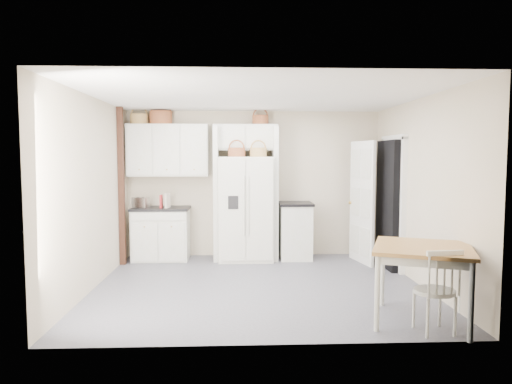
{
  "coord_description": "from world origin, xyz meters",
  "views": [
    {
      "loc": [
        -0.29,
        -6.21,
        1.79
      ],
      "look_at": [
        -0.02,
        0.4,
        1.28
      ],
      "focal_mm": 32.0,
      "sensor_mm": 36.0,
      "label": 1
    }
  ],
  "objects": [
    {
      "name": "dining_table",
      "position": [
        1.7,
        -1.45,
        0.42
      ],
      "size": [
        1.29,
        1.29,
        0.83
      ],
      "primitive_type": "cube",
      "rotation": [
        0.0,
        0.0,
        -0.37
      ],
      "color": "olive",
      "rests_on": "floor"
    },
    {
      "name": "wall_right",
      "position": [
        2.25,
        0.0,
        1.3
      ],
      "size": [
        0.0,
        4.0,
        4.0
      ],
      "primitive_type": "plane",
      "rotation": [
        1.57,
        0.0,
        -1.57
      ],
      "color": "#BCB090",
      "rests_on": "floor"
    },
    {
      "name": "door_slab",
      "position": [
        1.8,
        1.33,
        1.02
      ],
      "size": [
        0.21,
        0.79,
        2.05
      ],
      "primitive_type": "cube",
      "rotation": [
        0.0,
        0.0,
        -1.36
      ],
      "color": "white",
      "rests_on": "floor"
    },
    {
      "name": "wall_back",
      "position": [
        0.0,
        2.0,
        1.3
      ],
      "size": [
        4.5,
        0.0,
        4.5
      ],
      "primitive_type": "plane",
      "rotation": [
        1.57,
        0.0,
        0.0
      ],
      "color": "#BCB090",
      "rests_on": "floor"
    },
    {
      "name": "basket_upper_b",
      "position": [
        -1.62,
        1.83,
        2.46
      ],
      "size": [
        0.39,
        0.39,
        0.23
      ],
      "primitive_type": "cylinder",
      "color": "brown",
      "rests_on": "upper_cabinet"
    },
    {
      "name": "basket_bridge_b",
      "position": [
        0.11,
        1.83,
        2.43
      ],
      "size": [
        0.28,
        0.28,
        0.16
      ],
      "primitive_type": "cylinder",
      "color": "brown",
      "rests_on": "bridge_cabinet"
    },
    {
      "name": "doorway_void",
      "position": [
        2.16,
        1.0,
        1.02
      ],
      "size": [
        0.18,
        0.85,
        2.05
      ],
      "primitive_type": "cube",
      "color": "black",
      "rests_on": "floor"
    },
    {
      "name": "bridge_cabinet",
      "position": [
        -0.15,
        1.83,
        2.12
      ],
      "size": [
        1.12,
        0.34,
        0.45
      ],
      "primitive_type": "cube",
      "color": "beige",
      "rests_on": "wall_back"
    },
    {
      "name": "windsor_chair",
      "position": [
        1.71,
        -1.75,
        0.43
      ],
      "size": [
        0.45,
        0.42,
        0.85
      ],
      "primitive_type": "cube",
      "rotation": [
        0.0,
        0.0,
        0.1
      ],
      "color": "beige",
      "rests_on": "floor"
    },
    {
      "name": "cookbook_cream",
      "position": [
        -1.49,
        1.62,
        1.04
      ],
      "size": [
        0.08,
        0.17,
        0.25
      ],
      "primitive_type": "cube",
      "rotation": [
        0.0,
        0.0,
        -0.26
      ],
      "color": "beige",
      "rests_on": "counter_left"
    },
    {
      "name": "floor",
      "position": [
        0.0,
        0.0,
        0.0
      ],
      "size": [
        4.5,
        4.5,
        0.0
      ],
      "primitive_type": "plane",
      "color": "#474554",
      "rests_on": "ground"
    },
    {
      "name": "trim_post",
      "position": [
        -2.2,
        1.35,
        1.3
      ],
      "size": [
        0.09,
        0.09,
        2.6
      ],
      "primitive_type": "cube",
      "color": "black",
      "rests_on": "floor"
    },
    {
      "name": "fridge_panel_right",
      "position": [
        0.36,
        1.7,
        1.15
      ],
      "size": [
        0.08,
        0.6,
        2.3
      ],
      "primitive_type": "cube",
      "color": "beige",
      "rests_on": "floor"
    },
    {
      "name": "base_cab_left",
      "position": [
        -1.62,
        1.7,
        0.44
      ],
      "size": [
        0.94,
        0.6,
        0.87
      ],
      "primitive_type": "cube",
      "color": "beige",
      "rests_on": "floor"
    },
    {
      "name": "counter_right",
      "position": [
        0.72,
        1.7,
        0.97
      ],
      "size": [
        0.58,
        0.69,
        0.04
      ],
      "primitive_type": "cube",
      "color": "black",
      "rests_on": "base_cab_right"
    },
    {
      "name": "toaster",
      "position": [
        -1.95,
        1.62,
        1.01
      ],
      "size": [
        0.3,
        0.23,
        0.18
      ],
      "primitive_type": "cube",
      "rotation": [
        0.0,
        0.0,
        -0.35
      ],
      "color": "silver",
      "rests_on": "counter_left"
    },
    {
      "name": "cookbook_red",
      "position": [
        -1.6,
        1.62,
        1.03
      ],
      "size": [
        0.03,
        0.15,
        0.22
      ],
      "primitive_type": "cube",
      "rotation": [
        0.0,
        0.0,
        0.01
      ],
      "color": "#AB2026",
      "rests_on": "counter_left"
    },
    {
      "name": "base_cab_right",
      "position": [
        0.72,
        1.7,
        0.47
      ],
      "size": [
        0.54,
        0.65,
        0.95
      ],
      "primitive_type": "cube",
      "color": "beige",
      "rests_on": "floor"
    },
    {
      "name": "fridge_panel_left",
      "position": [
        -0.66,
        1.7,
        1.15
      ],
      "size": [
        0.08,
        0.6,
        2.3
      ],
      "primitive_type": "cube",
      "color": "beige",
      "rests_on": "floor"
    },
    {
      "name": "basket_fridge_b",
      "position": [
        0.06,
        1.56,
        1.86
      ],
      "size": [
        0.29,
        0.29,
        0.15
      ],
      "primitive_type": "cylinder",
      "color": "olive",
      "rests_on": "refrigerator"
    },
    {
      "name": "upper_cabinet",
      "position": [
        -1.5,
        1.83,
        1.9
      ],
      "size": [
        1.4,
        0.34,
        0.9
      ],
      "primitive_type": "cube",
      "color": "beige",
      "rests_on": "wall_back"
    },
    {
      "name": "wall_left",
      "position": [
        -2.25,
        0.0,
        1.3
      ],
      "size": [
        0.0,
        4.0,
        4.0
      ],
      "primitive_type": "plane",
      "rotation": [
        1.57,
        0.0,
        1.57
      ],
      "color": "#BCB090",
      "rests_on": "floor"
    },
    {
      "name": "basket_upper_a",
      "position": [
        -1.99,
        1.83,
        2.44
      ],
      "size": [
        0.31,
        0.31,
        0.18
      ],
      "primitive_type": "cylinder",
      "color": "olive",
      "rests_on": "upper_cabinet"
    },
    {
      "name": "basket_fridge_a",
      "position": [
        -0.3,
        1.56,
        1.87
      ],
      "size": [
        0.29,
        0.29,
        0.15
      ],
      "primitive_type": "cylinder",
      "color": "brown",
      "rests_on": "refrigerator"
    },
    {
      "name": "ceiling",
      "position": [
        0.0,
        0.0,
        2.6
      ],
      "size": [
        4.5,
        4.5,
        0.0
      ],
      "primitive_type": "plane",
      "color": "white",
      "rests_on": "wall_back"
    },
    {
      "name": "refrigerator",
      "position": [
        -0.15,
        1.66,
        0.89
      ],
      "size": [
        0.92,
        0.74,
        1.79
      ],
      "primitive_type": "cube",
      "color": "white",
      "rests_on": "floor"
    },
    {
      "name": "counter_left",
      "position": [
        -1.62,
        1.7,
        0.89
      ],
      "size": [
        0.98,
        0.64,
        0.04
      ],
      "primitive_type": "cube",
      "color": "black",
      "rests_on": "base_cab_left"
    }
  ]
}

